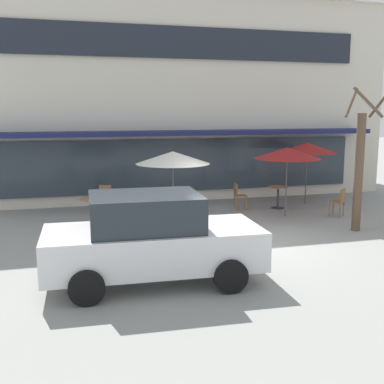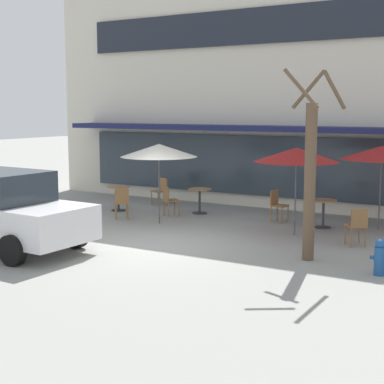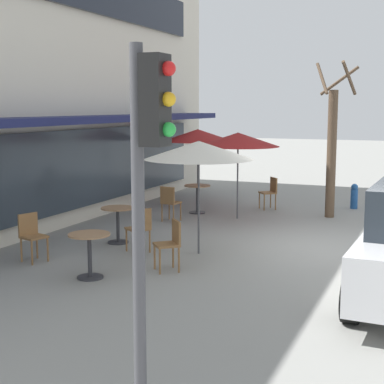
{
  "view_description": "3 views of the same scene",
  "coord_description": "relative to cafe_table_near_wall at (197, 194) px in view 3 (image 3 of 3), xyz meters",
  "views": [
    {
      "loc": [
        -4.46,
        -11.04,
        3.35
      ],
      "look_at": [
        -0.72,
        2.54,
        0.94
      ],
      "focal_mm": 45.0,
      "sensor_mm": 36.0,
      "label": 1
    },
    {
      "loc": [
        7.47,
        -11.17,
        3.15
      ],
      "look_at": [
        -0.44,
        2.28,
        0.93
      ],
      "focal_mm": 55.0,
      "sensor_mm": 36.0,
      "label": 2
    },
    {
      "loc": [
        -11.77,
        -2.05,
        2.85
      ],
      "look_at": [
        -0.4,
        2.69,
        1.05
      ],
      "focal_mm": 55.0,
      "sensor_mm": 36.0,
      "label": 3
    }
  ],
  "objects": [
    {
      "name": "patio_umbrella_cream_folded",
      "position": [
        -4.09,
        -1.69,
        1.51
      ],
      "size": [
        2.1,
        2.1,
        2.2
      ],
      "color": "#4C4C51",
      "rests_on": "ground"
    },
    {
      "name": "cafe_chair_3",
      "position": [
        -4.47,
        -0.6,
        0.01
      ],
      "size": [
        0.56,
        0.56,
        0.89
      ],
      "color": "olive",
      "rests_on": "ground"
    },
    {
      "name": "fire_hydrant",
      "position": [
        2.34,
        -3.81,
        -0.16
      ],
      "size": [
        0.36,
        0.2,
        0.71
      ],
      "color": "#1E4C8C",
      "rests_on": "ground"
    },
    {
      "name": "patio_umbrella_green_folded",
      "position": [
        -0.33,
        -1.24,
        1.51
      ],
      "size": [
        2.1,
        2.1,
        2.2
      ],
      "color": "#4C4C51",
      "rests_on": "ground"
    },
    {
      "name": "cafe_table_near_wall",
      "position": [
        0.0,
        0.0,
        0.0
      ],
      "size": [
        0.7,
        0.7,
        0.76
      ],
      "color": "#333338",
      "rests_on": "ground"
    },
    {
      "name": "cafe_chair_2",
      "position": [
        1.34,
        -1.65,
        0.01
      ],
      "size": [
        0.56,
        0.56,
        0.89
      ],
      "color": "olive",
      "rests_on": "ground"
    },
    {
      "name": "patio_umbrella_corner_open",
      "position": [
        1.33,
        0.52,
        1.51
      ],
      "size": [
        2.1,
        2.1,
        2.2
      ],
      "color": "#4C4C51",
      "rests_on": "ground"
    },
    {
      "name": "street_tree",
      "position": [
        0.79,
        -3.4,
        1.31
      ],
      "size": [
        1.1,
        1.06,
        3.96
      ],
      "color": "brown",
      "rests_on": "ground"
    },
    {
      "name": "cafe_chair_0",
      "position": [
        -5.8,
        0.95,
        0.01
      ],
      "size": [
        0.51,
        0.51,
        0.89
      ],
      "color": "olive",
      "rests_on": "ground"
    },
    {
      "name": "traffic_light_pole",
      "position": [
        -9.81,
        -3.51,
        1.78
      ],
      "size": [
        0.26,
        0.43,
        3.4
      ],
      "color": "#47474C",
      "rests_on": "ground"
    },
    {
      "name": "ground_plane",
      "position": [
        -2.69,
        -3.83,
        -0.52
      ],
      "size": [
        80.0,
        80.0,
        0.0
      ],
      "primitive_type": "plane",
      "color": "gray"
    },
    {
      "name": "cafe_chair_1",
      "position": [
        -5.39,
        -1.69,
        0.01
      ],
      "size": [
        0.56,
        0.56,
        0.89
      ],
      "color": "olive",
      "rests_on": "ground"
    },
    {
      "name": "cafe_table_by_tree",
      "position": [
        -6.32,
        -0.63,
        0.0
      ],
      "size": [
        0.7,
        0.7,
        0.76
      ],
      "color": "#333338",
      "rests_on": "ground"
    },
    {
      "name": "cafe_chair_4",
      "position": [
        -1.38,
        0.18,
        0.01
      ],
      "size": [
        0.45,
        0.45,
        0.89
      ],
      "color": "olive",
      "rests_on": "ground"
    },
    {
      "name": "cafe_table_streetside",
      "position": [
        -3.9,
        0.21,
        0.0
      ],
      "size": [
        0.7,
        0.7,
        0.76
      ],
      "color": "#333338",
      "rests_on": "ground"
    }
  ]
}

